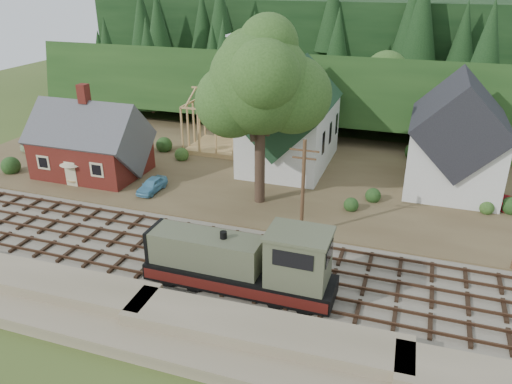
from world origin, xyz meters
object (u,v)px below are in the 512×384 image
(locomotive, at_px, (246,264))
(patio_set, at_px, (72,162))
(car_blue, at_px, (152,185))
(car_red, at_px, (492,198))
(car_green, at_px, (37,148))

(locomotive, xyz_separation_m, patio_set, (-21.45, 10.98, 0.35))
(car_blue, height_order, car_red, car_red)
(car_blue, distance_m, patio_set, 8.11)
(locomotive, xyz_separation_m, car_green, (-31.14, 17.02, -1.26))
(locomotive, distance_m, car_blue, 17.99)
(car_blue, xyz_separation_m, patio_set, (-7.92, -0.81, 1.56))
(car_red, distance_m, patio_set, 38.38)
(car_red, height_order, patio_set, patio_set)
(car_blue, bearing_deg, car_green, 165.09)
(locomotive, relative_size, car_red, 2.58)
(car_blue, relative_size, patio_set, 1.46)
(locomotive, distance_m, patio_set, 24.10)
(locomotive, xyz_separation_m, car_red, (16.08, 18.84, -1.19))
(car_red, bearing_deg, locomotive, 160.81)
(car_green, xyz_separation_m, patio_set, (9.68, -6.04, 1.61))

